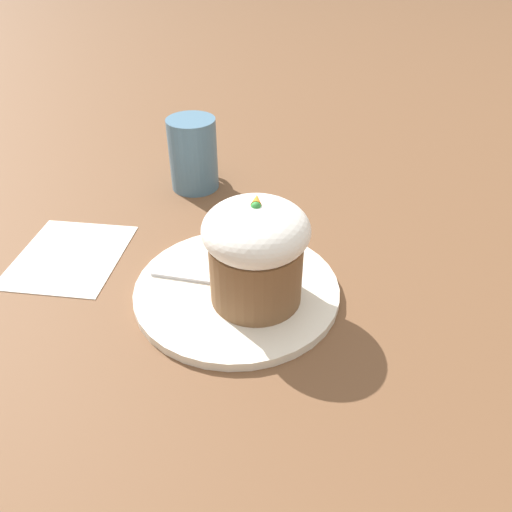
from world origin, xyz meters
name	(u,v)px	position (x,y,z in m)	size (l,w,h in m)	color
ground_plane	(237,293)	(0.00, 0.00, 0.00)	(4.00, 4.00, 0.00)	brown
dessert_plate	(237,290)	(0.00, 0.00, 0.01)	(0.22, 0.22, 0.01)	white
carrot_cake	(256,251)	(-0.02, -0.02, 0.07)	(0.11, 0.11, 0.12)	brown
spoon	(239,283)	(0.00, 0.00, 0.01)	(0.05, 0.14, 0.01)	silver
coffee_cup	(193,154)	(0.24, 0.08, 0.05)	(0.10, 0.07, 0.10)	teal
paper_napkin	(70,256)	(0.06, 0.21, 0.00)	(0.16, 0.14, 0.00)	white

